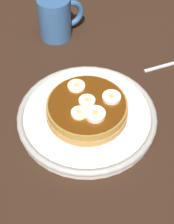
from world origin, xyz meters
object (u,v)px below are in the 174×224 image
Objects in this scene: pancake_stack at (87,108)px; banana_slice_2 at (78,86)px; banana_slice_0 at (89,100)px; banana_slice_1 at (79,113)px; coffee_mug at (56,17)px; banana_slice_3 at (112,97)px; banana_slice_4 at (98,114)px; plate at (87,116)px.

pancake_stack is 4.58cm from banana_slice_2.
banana_slice_0 is 3.28cm from banana_slice_1.
banana_slice_0 is 0.27× the size of coffee_mug.
banana_slice_3 is (3.87, -1.04, -0.12)cm from banana_slice_0.
banana_slice_1 is 6.54cm from banana_slice_2.
banana_slice_2 is (2.57, 6.02, -0.04)cm from banana_slice_1.
banana_slice_0 is 0.83× the size of banana_slice_4.
plate is 26.45cm from coffee_mug.
banana_slice_2 is (-0.17, 4.21, -0.19)cm from banana_slice_0.
pancake_stack is 26.15cm from coffee_mug.
banana_slice_1 is (-2.26, -1.64, 3.68)cm from plate.
plate is 7.88× the size of banana_slice_2.
banana_slice_0 reaches higher than plate.
coffee_mug is (7.21, 27.36, 0.01)cm from banana_slice_1.
banana_slice_1 is at bearing -144.08° from plate.
pancake_stack is 1.44× the size of coffee_mug.
banana_slice_4 is at bearing -90.17° from banana_slice_0.
banana_slice_1 is (-2.23, -1.74, 1.65)cm from pancake_stack.
banana_slice_4 is at bearing -29.18° from banana_slice_1.
banana_slice_3 is at bearing -52.45° from banana_slice_2.
banana_slice_0 reaches higher than banana_slice_2.
banana_slice_0 is at bearing 19.19° from plate.
banana_slice_4 is at bearing -149.52° from banana_slice_3.
plate is 5.70cm from banana_slice_2.
plate is at bearing 35.92° from banana_slice_1.
banana_slice_3 reaches higher than pancake_stack.
pancake_stack is (-0.03, 0.10, 2.03)cm from plate.
banana_slice_1 is 28.29cm from coffee_mug.
pancake_stack is at bearing -101.00° from coffee_mug.
plate is 7.25× the size of banana_slice_4.
banana_slice_3 reaches higher than banana_slice_2.
banana_slice_2 is 0.92× the size of banana_slice_4.
banana_slice_4 reaches higher than banana_slice_2.
plate is 3.87cm from banana_slice_0.
banana_slice_4 is (-3.88, -2.29, 0.10)cm from banana_slice_3.
banana_slice_0 reaches higher than banana_slice_1.
plate is 7.61× the size of banana_slice_3.
plate is 2.37× the size of coffee_mug.
banana_slice_4 is (0.16, -7.54, 0.17)cm from banana_slice_2.
banana_slice_0 is 3.33cm from banana_slice_4.
banana_slice_2 is at bearing 91.20° from banana_slice_4.
pancake_stack is at bearing 98.62° from banana_slice_4.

